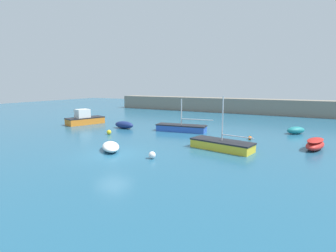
{
  "coord_description": "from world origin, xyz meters",
  "views": [
    {
      "loc": [
        12.84,
        -15.02,
        5.32
      ],
      "look_at": [
        -0.33,
        9.4,
        0.83
      ],
      "focal_mm": 28.0,
      "sensor_mm": 36.0,
      "label": 1
    }
  ],
  "objects_px": {
    "mooring_buoy_white": "(152,155)",
    "mooring_buoy_orange": "(250,138)",
    "dinghy_near_pier": "(296,130)",
    "cabin_cruiser_white": "(85,119)",
    "sailboat_short_mast": "(222,145)",
    "sailboat_twin_hulled": "(181,128)",
    "rowboat_blue_near": "(124,125)",
    "open_tender_yellow": "(111,147)",
    "rowboat_with_red_cover": "(315,144)",
    "mooring_buoy_yellow": "(109,132)"
  },
  "relations": [
    {
      "from": "open_tender_yellow",
      "to": "mooring_buoy_yellow",
      "type": "bearing_deg",
      "value": 176.96
    },
    {
      "from": "cabin_cruiser_white",
      "to": "open_tender_yellow",
      "type": "height_order",
      "value": "cabin_cruiser_white"
    },
    {
      "from": "rowboat_blue_near",
      "to": "rowboat_with_red_cover",
      "type": "bearing_deg",
      "value": -177.85
    },
    {
      "from": "dinghy_near_pier",
      "to": "mooring_buoy_yellow",
      "type": "xyz_separation_m",
      "value": [
        -17.44,
        -9.78,
        -0.14
      ]
    },
    {
      "from": "sailboat_short_mast",
      "to": "sailboat_twin_hulled",
      "type": "height_order",
      "value": "sailboat_short_mast"
    },
    {
      "from": "cabin_cruiser_white",
      "to": "sailboat_twin_hulled",
      "type": "bearing_deg",
      "value": -65.86
    },
    {
      "from": "cabin_cruiser_white",
      "to": "open_tender_yellow",
      "type": "distance_m",
      "value": 15.39
    },
    {
      "from": "cabin_cruiser_white",
      "to": "mooring_buoy_white",
      "type": "distance_m",
      "value": 19.06
    },
    {
      "from": "mooring_buoy_yellow",
      "to": "rowboat_blue_near",
      "type": "bearing_deg",
      "value": 103.75
    },
    {
      "from": "open_tender_yellow",
      "to": "rowboat_blue_near",
      "type": "distance_m",
      "value": 10.61
    },
    {
      "from": "dinghy_near_pier",
      "to": "rowboat_blue_near",
      "type": "bearing_deg",
      "value": 150.6
    },
    {
      "from": "dinghy_near_pier",
      "to": "rowboat_blue_near",
      "type": "xyz_separation_m",
      "value": [
        -18.37,
        -5.97,
        0.04
      ]
    },
    {
      "from": "rowboat_blue_near",
      "to": "mooring_buoy_orange",
      "type": "xyz_separation_m",
      "value": [
        14.66,
        0.48,
        -0.24
      ]
    },
    {
      "from": "rowboat_blue_near",
      "to": "mooring_buoy_yellow",
      "type": "height_order",
      "value": "rowboat_blue_near"
    },
    {
      "from": "dinghy_near_pier",
      "to": "mooring_buoy_white",
      "type": "distance_m",
      "value": 17.59
    },
    {
      "from": "dinghy_near_pier",
      "to": "mooring_buoy_yellow",
      "type": "height_order",
      "value": "dinghy_near_pier"
    },
    {
      "from": "sailboat_short_mast",
      "to": "mooring_buoy_white",
      "type": "bearing_deg",
      "value": 65.06
    },
    {
      "from": "mooring_buoy_orange",
      "to": "rowboat_with_red_cover",
      "type": "bearing_deg",
      "value": -13.45
    },
    {
      "from": "rowboat_blue_near",
      "to": "mooring_buoy_orange",
      "type": "relative_size",
      "value": 7.44
    },
    {
      "from": "mooring_buoy_orange",
      "to": "sailboat_twin_hulled",
      "type": "bearing_deg",
      "value": 172.88
    },
    {
      "from": "sailboat_twin_hulled",
      "to": "rowboat_blue_near",
      "type": "height_order",
      "value": "sailboat_twin_hulled"
    },
    {
      "from": "mooring_buoy_orange",
      "to": "mooring_buoy_white",
      "type": "bearing_deg",
      "value": -116.44
    },
    {
      "from": "cabin_cruiser_white",
      "to": "open_tender_yellow",
      "type": "bearing_deg",
      "value": -107.82
    },
    {
      "from": "dinghy_near_pier",
      "to": "cabin_cruiser_white",
      "type": "xyz_separation_m",
      "value": [
        -25.09,
        -5.77,
        0.32
      ]
    },
    {
      "from": "cabin_cruiser_white",
      "to": "mooring_buoy_white",
      "type": "relative_size",
      "value": 10.07
    },
    {
      "from": "sailboat_twin_hulled",
      "to": "dinghy_near_pier",
      "type": "xyz_separation_m",
      "value": [
        11.44,
        4.52,
        -0.02
      ]
    },
    {
      "from": "open_tender_yellow",
      "to": "rowboat_with_red_cover",
      "type": "bearing_deg",
      "value": 74.38
    },
    {
      "from": "sailboat_short_mast",
      "to": "mooring_buoy_orange",
      "type": "xyz_separation_m",
      "value": [
        1.28,
        4.91,
        -0.21
      ]
    },
    {
      "from": "mooring_buoy_white",
      "to": "mooring_buoy_orange",
      "type": "distance_m",
      "value": 11.01
    },
    {
      "from": "dinghy_near_pier",
      "to": "cabin_cruiser_white",
      "type": "distance_m",
      "value": 25.74
    },
    {
      "from": "rowboat_with_red_cover",
      "to": "open_tender_yellow",
      "type": "height_order",
      "value": "rowboat_with_red_cover"
    },
    {
      "from": "rowboat_with_red_cover",
      "to": "mooring_buoy_orange",
      "type": "bearing_deg",
      "value": -89.99
    },
    {
      "from": "cabin_cruiser_white",
      "to": "mooring_buoy_yellow",
      "type": "distance_m",
      "value": 8.65
    },
    {
      "from": "dinghy_near_pier",
      "to": "rowboat_blue_near",
      "type": "relative_size",
      "value": 0.84
    },
    {
      "from": "cabin_cruiser_white",
      "to": "rowboat_blue_near",
      "type": "height_order",
      "value": "cabin_cruiser_white"
    },
    {
      "from": "mooring_buoy_white",
      "to": "mooring_buoy_orange",
      "type": "height_order",
      "value": "mooring_buoy_white"
    },
    {
      "from": "cabin_cruiser_white",
      "to": "rowboat_blue_near",
      "type": "relative_size",
      "value": 1.89
    },
    {
      "from": "sailboat_twin_hulled",
      "to": "rowboat_blue_near",
      "type": "relative_size",
      "value": 2.34
    },
    {
      "from": "mooring_buoy_yellow",
      "to": "sailboat_twin_hulled",
      "type": "bearing_deg",
      "value": 41.25
    },
    {
      "from": "sailboat_short_mast",
      "to": "cabin_cruiser_white",
      "type": "bearing_deg",
      "value": -1.72
    },
    {
      "from": "cabin_cruiser_white",
      "to": "mooring_buoy_yellow",
      "type": "relative_size",
      "value": 10.69
    },
    {
      "from": "sailboat_twin_hulled",
      "to": "dinghy_near_pier",
      "type": "bearing_deg",
      "value": -165.94
    },
    {
      "from": "sailboat_twin_hulled",
      "to": "cabin_cruiser_white",
      "type": "relative_size",
      "value": 1.24
    },
    {
      "from": "sailboat_short_mast",
      "to": "cabin_cruiser_white",
      "type": "xyz_separation_m",
      "value": [
        -20.09,
        4.62,
        0.31
      ]
    },
    {
      "from": "sailboat_twin_hulled",
      "to": "mooring_buoy_white",
      "type": "relative_size",
      "value": 12.45
    },
    {
      "from": "rowboat_blue_near",
      "to": "mooring_buoy_white",
      "type": "relative_size",
      "value": 5.32
    },
    {
      "from": "sailboat_twin_hulled",
      "to": "cabin_cruiser_white",
      "type": "distance_m",
      "value": 13.71
    },
    {
      "from": "sailboat_short_mast",
      "to": "rowboat_with_red_cover",
      "type": "bearing_deg",
      "value": -140.5
    },
    {
      "from": "mooring_buoy_orange",
      "to": "rowboat_blue_near",
      "type": "bearing_deg",
      "value": -178.11
    },
    {
      "from": "open_tender_yellow",
      "to": "mooring_buoy_yellow",
      "type": "height_order",
      "value": "open_tender_yellow"
    }
  ]
}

